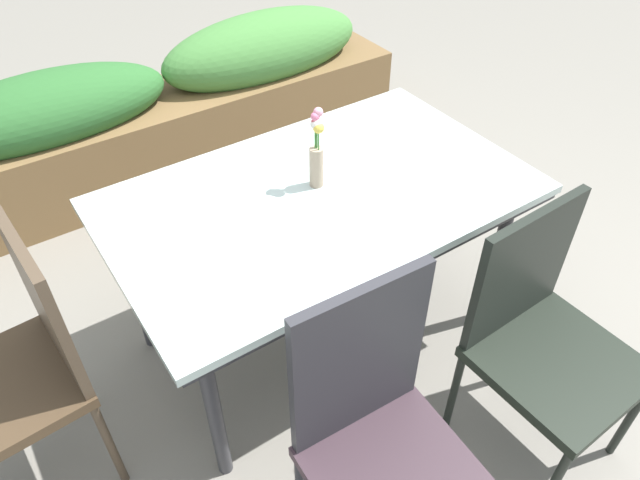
# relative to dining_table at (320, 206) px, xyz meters

# --- Properties ---
(ground_plane) EXTENTS (12.00, 12.00, 0.00)m
(ground_plane) POSITION_rel_dining_table_xyz_m (-0.01, -0.05, -0.68)
(ground_plane) COLOR gray
(dining_table) EXTENTS (1.49, 0.91, 0.74)m
(dining_table) POSITION_rel_dining_table_xyz_m (0.00, 0.00, 0.00)
(dining_table) COLOR #B2C6C1
(dining_table) RESTS_ON ground
(chair_end_left) EXTENTS (0.46, 0.46, 0.98)m
(chair_end_left) POSITION_rel_dining_table_xyz_m (-1.07, 0.01, -0.12)
(chair_end_left) COLOR #493724
(chair_end_left) RESTS_ON ground
(chair_near_right) EXTENTS (0.47, 0.47, 0.93)m
(chair_near_right) POSITION_rel_dining_table_xyz_m (0.33, -0.78, -0.16)
(chair_near_right) COLOR black
(chair_near_right) RESTS_ON ground
(chair_near_left) EXTENTS (0.44, 0.44, 1.01)m
(chair_near_left) POSITION_rel_dining_table_xyz_m (-0.33, -0.78, -0.12)
(chair_near_left) COLOR #3A2931
(chair_near_left) RESTS_ON ground
(flower_vase) EXTENTS (0.05, 0.06, 0.30)m
(flower_vase) POSITION_rel_dining_table_xyz_m (0.02, 0.04, 0.20)
(flower_vase) COLOR tan
(flower_vase) RESTS_ON dining_table
(planter_box) EXTENTS (2.76, 0.53, 0.77)m
(planter_box) POSITION_rel_dining_table_xyz_m (0.03, 1.53, -0.32)
(planter_box) COLOR brown
(planter_box) RESTS_ON ground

